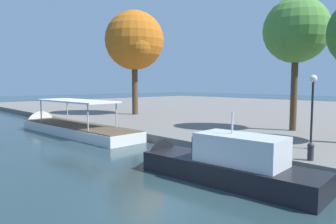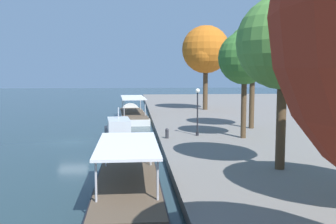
{
  "view_description": "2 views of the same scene",
  "coord_description": "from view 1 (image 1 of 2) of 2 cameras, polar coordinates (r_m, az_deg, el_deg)",
  "views": [
    {
      "loc": [
        8.31,
        -6.92,
        4.23
      ],
      "look_at": [
        -6.5,
        6.82,
        2.42
      ],
      "focal_mm": 33.64,
      "sensor_mm": 36.0,
      "label": 1
    },
    {
      "loc": [
        34.68,
        5.45,
        6.25
      ],
      "look_at": [
        0.68,
        8.39,
        2.66
      ],
      "focal_mm": 41.87,
      "sensor_mm": 36.0,
      "label": 2
    }
  ],
  "objects": [
    {
      "name": "tree_3",
      "position": [
        26.78,
        21.78,
        13.41
      ],
      "size": [
        4.98,
        4.98,
        10.26
      ],
      "color": "#4C3823",
      "rests_on": "dock_promenade"
    },
    {
      "name": "lamp_post",
      "position": [
        19.37,
        24.69,
        1.56
      ],
      "size": [
        0.41,
        0.41,
        4.16
      ],
      "color": "black",
      "rests_on": "dock_promenade"
    },
    {
      "name": "tour_boat_0",
      "position": [
        28.58,
        -17.37,
        -3.1
      ],
      "size": [
        15.29,
        3.97,
        4.18
      ],
      "rotation": [
        0.0,
        0.0,
        3.2
      ],
      "color": "silver",
      "rests_on": "ground_plane"
    },
    {
      "name": "motor_yacht_1",
      "position": [
        14.34,
        8.73,
        -9.61
      ],
      "size": [
        9.24,
        3.08,
        3.88
      ],
      "rotation": [
        0.0,
        0.0,
        3.24
      ],
      "color": "black",
      "rests_on": "ground_plane"
    },
    {
      "name": "mooring_bollard_0",
      "position": [
        16.64,
        24.44,
        -6.44
      ],
      "size": [
        0.32,
        0.32,
        0.86
      ],
      "color": "#2D2D33",
      "rests_on": "dock_promenade"
    },
    {
      "name": "tree_0",
      "position": [
        37.95,
        -5.95,
        12.65
      ],
      "size": [
        6.93,
        6.93,
        12.26
      ],
      "color": "#4C3823",
      "rests_on": "dock_promenade"
    },
    {
      "name": "ground_plane",
      "position": [
        11.61,
        -3.0,
        -16.27
      ],
      "size": [
        220.0,
        220.0,
        0.0
      ],
      "primitive_type": "plane",
      "color": "#23383D"
    }
  ]
}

